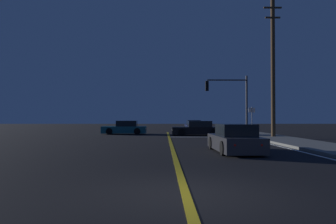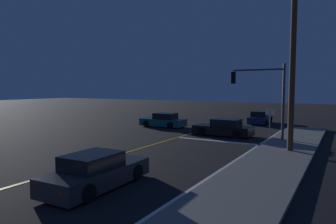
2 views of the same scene
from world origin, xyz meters
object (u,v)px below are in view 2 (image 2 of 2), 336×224
Objects in this scene: utility_pole_right at (293,55)px; street_sign_corner at (270,121)px; car_far_approaching_charcoal at (96,172)px; car_distant_tail_navy at (260,118)px; car_side_waiting_teal at (164,121)px; traffic_signal_near_right at (263,89)px; car_parked_curb_black at (224,128)px.

street_sign_corner is at bearing 141.26° from utility_pole_right.
utility_pole_right is at bearing 60.72° from car_far_approaching_charcoal.
street_sign_corner is at bearing 69.08° from car_far_approaching_charcoal.
car_distant_tail_navy is 15.76m from utility_pole_right.
traffic_signal_near_right reaches higher than car_side_waiting_teal.
traffic_signal_near_right reaches higher than car_far_approaching_charcoal.
traffic_signal_near_right is at bearing -77.09° from car_distant_tail_navy.
car_side_waiting_teal is at bearing 111.31° from car_far_approaching_charcoal.
utility_pole_right is 4.39× the size of street_sign_corner.
car_far_approaching_charcoal is at bearing -117.57° from utility_pole_right.
car_parked_curb_black and car_distant_tail_navy have the same top height.
traffic_signal_near_right is (3.08, -0.32, 3.09)m from car_parked_curb_black.
utility_pole_right is at bearing -126.03° from car_parked_curb_black.
car_side_waiting_teal is 0.94× the size of car_far_approaching_charcoal.
street_sign_corner is at bearing -75.44° from car_distant_tail_navy.
car_parked_curb_black is 8.66m from utility_pole_right.
street_sign_corner is (4.19, -3.12, 1.11)m from car_parked_curb_black.
street_sign_corner is at bearing -125.49° from car_parked_curb_black.
street_sign_corner is (3.69, -12.90, 1.11)m from car_distant_tail_navy.
street_sign_corner is (11.18, -5.51, 1.11)m from car_side_waiting_teal.
car_side_waiting_teal and car_far_approaching_charcoal have the same top height.
car_far_approaching_charcoal is 1.86× the size of street_sign_corner.
traffic_signal_near_right is at bearing 122.64° from utility_pole_right.
car_side_waiting_teal is at bearing 72.27° from car_parked_curb_black.
utility_pole_right is (2.51, -3.92, 2.00)m from traffic_signal_near_right.
car_distant_tail_navy is 0.38× the size of utility_pole_right.
street_sign_corner reaches higher than car_side_waiting_teal.
traffic_signal_near_right is at bearing 76.89° from car_far_approaching_charcoal.
traffic_signal_near_right is (10.07, -2.71, 3.09)m from car_side_waiting_teal.
street_sign_corner reaches higher than car_far_approaching_charcoal.
traffic_signal_near_right is at bearing -105.11° from car_side_waiting_teal.
car_parked_curb_black is 0.99× the size of car_far_approaching_charcoal.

